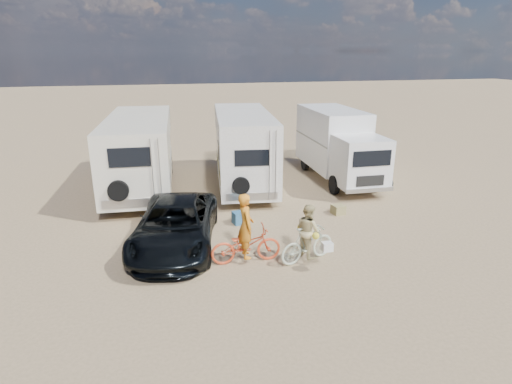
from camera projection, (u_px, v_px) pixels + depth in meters
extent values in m
plane|color=#9E835E|center=(295.00, 252.00, 12.83)|extent=(140.00, 140.00, 0.00)
imported|color=black|center=(175.00, 225.00, 12.98)|extent=(3.31, 5.43, 1.41)
imported|color=#D44621|center=(246.00, 245.00, 12.05)|extent=(2.02, 0.72, 1.06)
imported|color=#AEB99D|center=(308.00, 244.00, 12.10)|extent=(1.87, 1.01, 1.08)
imported|color=orange|center=(246.00, 232.00, 11.91)|extent=(0.46, 0.69, 1.89)
imported|color=tan|center=(308.00, 236.00, 12.03)|extent=(0.78, 0.89, 1.55)
imported|color=#262926|center=(374.00, 178.00, 18.66)|extent=(1.71, 1.56, 0.91)
cube|color=#2D5E85|center=(241.00, 218.00, 14.87)|extent=(0.61, 0.49, 0.43)
cube|color=olive|center=(338.00, 209.00, 15.76)|extent=(0.49, 0.49, 0.34)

